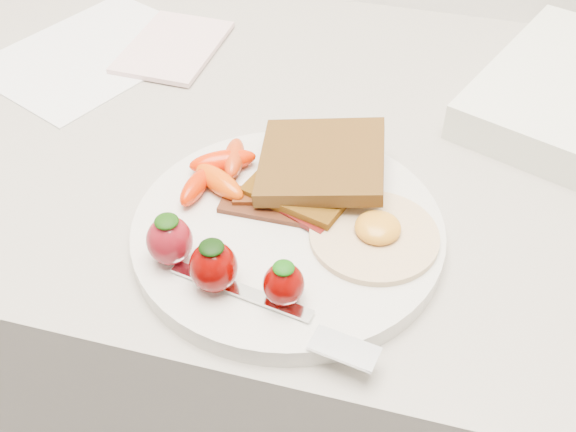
# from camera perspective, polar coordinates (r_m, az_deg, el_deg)

# --- Properties ---
(counter) EXTENTS (2.00, 0.60, 0.90)m
(counter) POSITION_cam_1_polar(r_m,az_deg,el_deg) (1.08, 0.95, -12.94)
(counter) COLOR gray
(counter) RESTS_ON ground
(plate) EXTENTS (0.27, 0.27, 0.02)m
(plate) POSITION_cam_1_polar(r_m,az_deg,el_deg) (0.63, 0.00, -1.26)
(plate) COLOR silver
(plate) RESTS_ON counter
(toast_lower) EXTENTS (0.11, 0.11, 0.01)m
(toast_lower) POSITION_cam_1_polar(r_m,az_deg,el_deg) (0.65, 1.60, 2.60)
(toast_lower) COLOR #4F3209
(toast_lower) RESTS_ON plate
(toast_upper) EXTENTS (0.13, 0.13, 0.03)m
(toast_upper) POSITION_cam_1_polar(r_m,az_deg,el_deg) (0.65, 2.68, 4.39)
(toast_upper) COLOR black
(toast_upper) RESTS_ON toast_lower
(fried_egg) EXTENTS (0.11, 0.11, 0.02)m
(fried_egg) POSITION_cam_1_polar(r_m,az_deg,el_deg) (0.61, 6.90, -1.38)
(fried_egg) COLOR beige
(fried_egg) RESTS_ON plate
(bacon_strips) EXTENTS (0.10, 0.06, 0.01)m
(bacon_strips) POSITION_cam_1_polar(r_m,az_deg,el_deg) (0.63, -0.68, 0.90)
(bacon_strips) COLOR black
(bacon_strips) RESTS_ON plate
(baby_carrots) EXTENTS (0.07, 0.10, 0.02)m
(baby_carrots) POSITION_cam_1_polar(r_m,az_deg,el_deg) (0.66, -5.44, 3.57)
(baby_carrots) COLOR red
(baby_carrots) RESTS_ON plate
(strawberries) EXTENTS (0.13, 0.06, 0.05)m
(strawberries) POSITION_cam_1_polar(r_m,az_deg,el_deg) (0.57, -5.97, -3.48)
(strawberries) COLOR maroon
(strawberries) RESTS_ON plate
(fork) EXTENTS (0.18, 0.06, 0.00)m
(fork) POSITION_cam_1_polar(r_m,az_deg,el_deg) (0.55, -0.14, -7.91)
(fork) COLOR silver
(fork) RESTS_ON plate
(paper_sheet) EXTENTS (0.26, 0.30, 0.00)m
(paper_sheet) POSITION_cam_1_polar(r_m,az_deg,el_deg) (0.91, -15.14, 12.32)
(paper_sheet) COLOR white
(paper_sheet) RESTS_ON counter
(notepad) EXTENTS (0.11, 0.15, 0.01)m
(notepad) POSITION_cam_1_polar(r_m,az_deg,el_deg) (0.90, -9.04, 13.08)
(notepad) COLOR beige
(notepad) RESTS_ON paper_sheet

